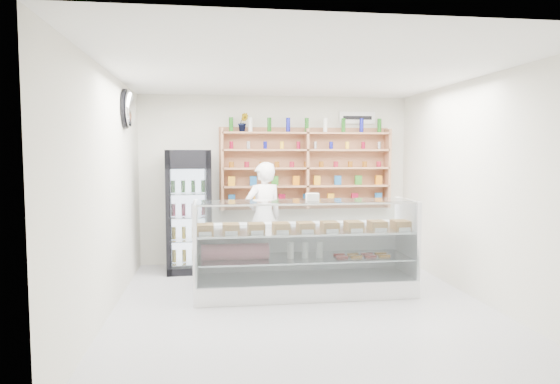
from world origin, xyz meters
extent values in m
plane|color=#AEAEB3|center=(0.00, 0.00, 0.00)|extent=(5.00, 5.00, 0.00)
plane|color=white|center=(0.00, 0.00, 2.80)|extent=(5.00, 5.00, 0.00)
plane|color=beige|center=(0.00, 2.50, 1.40)|extent=(4.50, 0.00, 4.50)
plane|color=beige|center=(0.00, -2.50, 1.40)|extent=(4.50, 0.00, 4.50)
plane|color=beige|center=(-2.25, 0.00, 1.40)|extent=(0.00, 5.00, 5.00)
plane|color=beige|center=(2.25, 0.00, 1.40)|extent=(0.00, 5.00, 5.00)
cube|color=white|center=(0.12, 0.48, 0.12)|extent=(2.85, 0.81, 0.24)
cube|color=white|center=(0.12, 0.86, 0.54)|extent=(2.85, 0.05, 0.60)
cube|color=silver|center=(0.12, 0.48, 0.48)|extent=(2.74, 0.71, 0.02)
cube|color=silver|center=(0.12, 0.48, 0.84)|extent=(2.79, 0.74, 0.02)
cube|color=silver|center=(0.12, 0.09, 0.74)|extent=(2.79, 0.12, 0.99)
cube|color=silver|center=(0.12, 0.44, 1.24)|extent=(2.79, 0.57, 0.01)
imported|color=white|center=(-0.28, 1.79, 0.86)|extent=(0.73, 0.61, 1.71)
cube|color=black|center=(-1.44, 2.00, 0.95)|extent=(0.73, 0.71, 1.90)
cube|color=#2F0537|center=(-1.46, 1.69, 1.76)|extent=(0.67, 0.07, 0.27)
cube|color=silver|center=(-1.46, 1.68, 0.86)|extent=(0.57, 0.05, 1.50)
cube|color=#A26C4C|center=(-0.90, 2.34, 1.59)|extent=(0.04, 0.28, 1.33)
cube|color=#A26C4C|center=(0.50, 2.34, 1.59)|extent=(0.04, 0.28, 1.33)
cube|color=#A26C4C|center=(1.90, 2.34, 1.59)|extent=(0.04, 0.28, 1.33)
cube|color=#A26C4C|center=(0.50, 2.34, 1.00)|extent=(2.80, 0.28, 0.03)
cube|color=#A26C4C|center=(0.50, 2.34, 1.30)|extent=(2.80, 0.28, 0.03)
cube|color=#A26C4C|center=(0.50, 2.34, 1.60)|extent=(2.80, 0.28, 0.03)
cube|color=#A26C4C|center=(0.50, 2.34, 1.90)|extent=(2.80, 0.28, 0.03)
cube|color=#A26C4C|center=(0.50, 2.34, 2.18)|extent=(2.80, 0.28, 0.03)
imported|color=#1E6626|center=(-0.55, 2.34, 2.35)|extent=(0.17, 0.14, 0.31)
ellipsoid|color=silver|center=(-2.17, 1.20, 2.45)|extent=(0.15, 0.50, 0.50)
cube|color=white|center=(1.40, 2.47, 2.45)|extent=(0.62, 0.03, 0.20)
camera|label=1|loc=(-1.07, -5.84, 1.86)|focal=32.00mm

